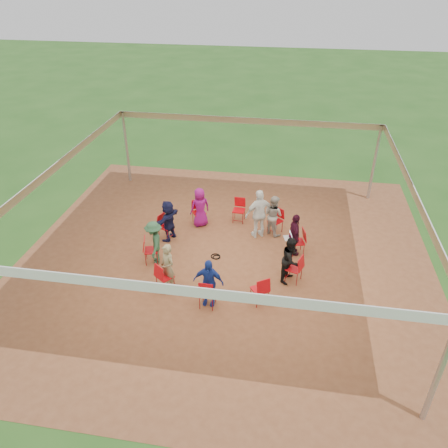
% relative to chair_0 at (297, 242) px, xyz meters
% --- Properties ---
extents(ground, '(80.00, 80.00, 0.00)m').
position_rel_chair_0_xyz_m(ground, '(-2.25, -0.61, -0.45)').
color(ground, '#26541A').
rests_on(ground, ground).
extents(dirt_patch, '(13.00, 13.00, 0.00)m').
position_rel_chair_0_xyz_m(dirt_patch, '(-2.25, -0.61, -0.44)').
color(dirt_patch, brown).
rests_on(dirt_patch, ground).
extents(tent, '(10.33, 10.33, 3.00)m').
position_rel_chair_0_xyz_m(tent, '(-2.25, -0.61, 1.92)').
color(tent, '#B2B2B7').
rests_on(tent, ground).
extents(chair_0, '(0.53, 0.52, 0.90)m').
position_rel_chair_0_xyz_m(chair_0, '(0.00, 0.00, 0.00)').
color(chair_0, red).
rests_on(chair_0, ground).
extents(chair_1, '(0.60, 0.61, 0.90)m').
position_rel_chair_0_xyz_m(chair_1, '(-0.79, 1.21, 0.00)').
color(chair_1, red).
rests_on(chair_1, ground).
extents(chair_2, '(0.44, 0.46, 0.90)m').
position_rel_chair_0_xyz_m(chair_2, '(-2.14, 1.72, 0.00)').
color(chair_2, red).
rests_on(chair_2, ground).
extents(chair_3, '(0.59, 0.60, 0.90)m').
position_rel_chair_0_xyz_m(chair_3, '(-3.53, 1.34, 0.00)').
color(chair_3, red).
rests_on(chair_3, ground).
extents(chair_4, '(0.56, 0.55, 0.90)m').
position_rel_chair_0_xyz_m(chair_4, '(-4.43, 0.22, 0.00)').
color(chair_4, red).
rests_on(chair_4, ground).
extents(chair_5, '(0.53, 0.52, 0.90)m').
position_rel_chair_0_xyz_m(chair_5, '(-4.50, -1.22, 0.00)').
color(chair_5, red).
rests_on(chair_5, ground).
extents(chair_6, '(0.60, 0.61, 0.90)m').
position_rel_chair_0_xyz_m(chair_6, '(-3.71, -2.43, 0.00)').
color(chair_6, red).
rests_on(chair_6, ground).
extents(chair_7, '(0.44, 0.46, 0.90)m').
position_rel_chair_0_xyz_m(chair_7, '(-2.37, -2.94, 0.00)').
color(chair_7, red).
rests_on(chair_7, ground).
extents(chair_8, '(0.59, 0.60, 0.90)m').
position_rel_chair_0_xyz_m(chair_8, '(-0.97, -2.56, 0.00)').
color(chair_8, red).
rests_on(chair_8, ground).
extents(chair_9, '(0.56, 0.55, 0.90)m').
position_rel_chair_0_xyz_m(chair_9, '(-0.07, -1.44, 0.00)').
color(chair_9, red).
rests_on(chair_9, ground).
extents(person_seated_0, '(0.64, 0.93, 1.45)m').
position_rel_chair_0_xyz_m(person_seated_0, '(-0.12, -0.03, 0.28)').
color(person_seated_0, '#3A0D20').
rests_on(person_seated_0, ground).
extents(person_seated_1, '(0.80, 0.76, 1.45)m').
position_rel_chair_0_xyz_m(person_seated_1, '(-0.86, 1.11, 0.28)').
color(person_seated_1, '#A29C91').
rests_on(person_seated_1, ground).
extents(person_seated_2, '(0.81, 0.72, 1.45)m').
position_rel_chair_0_xyz_m(person_seated_2, '(-3.46, 1.24, 0.28)').
color(person_seated_2, '#7F0E64').
rests_on(person_seated_2, ground).
extents(person_seated_3, '(0.95, 1.43, 1.45)m').
position_rel_chair_0_xyz_m(person_seated_3, '(-4.32, 0.17, 0.28)').
color(person_seated_3, '#15183E').
rests_on(person_seated_3, ground).
extents(person_seated_4, '(0.69, 1.02, 1.45)m').
position_rel_chair_0_xyz_m(person_seated_4, '(-4.39, -1.19, 0.28)').
color(person_seated_4, '#285033').
rests_on(person_seated_4, ground).
extents(person_seated_5, '(0.63, 0.60, 1.45)m').
position_rel_chair_0_xyz_m(person_seated_5, '(-3.64, -2.34, 0.28)').
color(person_seated_5, '#8D835B').
rests_on(person_seated_5, ground).
extents(person_seated_6, '(0.87, 0.48, 1.45)m').
position_rel_chair_0_xyz_m(person_seated_6, '(-2.36, -2.82, 0.28)').
color(person_seated_6, navy).
rests_on(person_seated_6, ground).
extents(person_seated_7, '(0.63, 0.80, 1.45)m').
position_rel_chair_0_xyz_m(person_seated_7, '(-0.18, -1.40, 0.28)').
color(person_seated_7, black).
rests_on(person_seated_7, ground).
extents(standing_person, '(1.16, 0.97, 1.76)m').
position_rel_chair_0_xyz_m(standing_person, '(-1.33, 0.85, 0.44)').
color(standing_person, white).
rests_on(standing_person, ground).
extents(cable_coil, '(0.34, 0.34, 0.03)m').
position_rel_chair_0_xyz_m(cable_coil, '(-2.56, -0.64, -0.43)').
color(cable_coil, black).
rests_on(cable_coil, ground).
extents(laptop, '(0.33, 0.38, 0.22)m').
position_rel_chair_0_xyz_m(laptop, '(-0.27, -0.07, 0.23)').
color(laptop, '#B7B7BC').
rests_on(laptop, ground).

